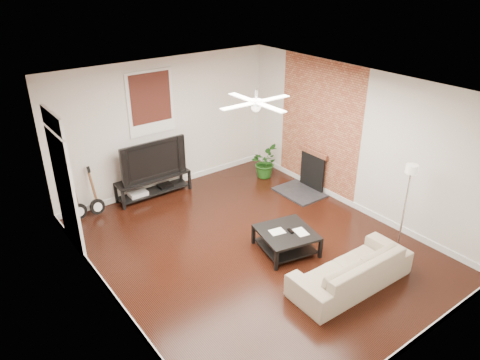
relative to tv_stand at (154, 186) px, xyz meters
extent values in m
cube|color=black|center=(0.49, -2.78, -0.22)|extent=(5.00, 6.00, 0.01)
cube|color=white|center=(0.49, -2.78, 2.58)|extent=(5.00, 6.00, 0.01)
cube|color=silver|center=(0.49, 0.22, 1.18)|extent=(5.00, 0.01, 2.80)
cube|color=silver|center=(0.49, -5.78, 1.18)|extent=(5.00, 0.01, 2.80)
cube|color=silver|center=(-2.01, -2.78, 1.18)|extent=(0.01, 6.00, 2.80)
cube|color=silver|center=(2.99, -2.78, 1.18)|extent=(0.01, 6.00, 2.80)
cube|color=#9E4C32|center=(2.98, -1.78, 1.18)|extent=(0.02, 2.20, 2.80)
cube|color=black|center=(2.69, -1.78, 0.24)|extent=(0.80, 1.10, 0.92)
cube|color=black|center=(0.19, 0.19, 1.73)|extent=(1.00, 0.06, 1.30)
cube|color=white|center=(-1.97, -0.88, 1.03)|extent=(0.08, 1.00, 2.50)
cube|color=black|center=(0.00, 0.00, 0.00)|extent=(1.58, 0.42, 0.44)
imported|color=black|center=(0.00, 0.02, 0.63)|extent=(1.42, 0.19, 0.82)
cube|color=black|center=(0.88, -3.18, -0.03)|extent=(1.07, 1.07, 0.38)
imported|color=#C8AF96|center=(1.04, -4.45, 0.07)|extent=(2.02, 0.83, 0.58)
imported|color=#1D5117|center=(2.46, -0.66, 0.14)|extent=(0.85, 0.86, 0.72)
camera|label=1|loc=(-3.64, -7.89, 4.29)|focal=33.79mm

